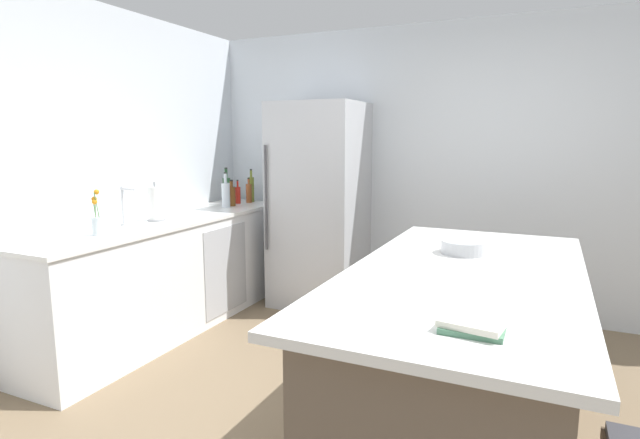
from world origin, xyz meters
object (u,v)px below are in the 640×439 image
(soda_bottle, at_px, (226,194))
(mixing_bowl, at_px, (464,247))
(paper_towel_roll, at_px, (155,204))
(vinegar_bottle, at_px, (249,193))
(whiskey_bottle, at_px, (232,196))
(refrigerator, at_px, (319,206))
(cookbook_stack, at_px, (473,324))
(hot_sauce_bottle, at_px, (238,195))
(sink_faucet, at_px, (124,205))
(flower_vase, at_px, (97,221))
(olive_oil_bottle, at_px, (251,189))
(kitchen_island, at_px, (461,357))
(wine_bottle, at_px, (227,190))

(soda_bottle, bearing_deg, mixing_bowl, -23.72)
(paper_towel_roll, bearing_deg, vinegar_bottle, 87.25)
(whiskey_bottle, height_order, soda_bottle, soda_bottle)
(vinegar_bottle, bearing_deg, soda_bottle, -91.38)
(refrigerator, xyz_separation_m, cookbook_stack, (1.76, -2.54, -0.00))
(hot_sauce_bottle, height_order, mixing_bowl, hot_sauce_bottle)
(cookbook_stack, bearing_deg, refrigerator, 124.67)
(refrigerator, relative_size, vinegar_bottle, 7.46)
(sink_faucet, xyz_separation_m, whiskey_bottle, (0.09, 1.27, -0.06))
(flower_vase, relative_size, whiskey_bottle, 1.24)
(soda_bottle, height_order, cookbook_stack, soda_bottle)
(refrigerator, relative_size, sink_faucet, 6.35)
(olive_oil_bottle, relative_size, hot_sauce_bottle, 1.41)
(whiskey_bottle, bearing_deg, kitchen_island, -31.90)
(kitchen_island, bearing_deg, paper_towel_roll, 167.80)
(refrigerator, xyz_separation_m, hot_sauce_bottle, (-0.88, -0.04, 0.07))
(refrigerator, height_order, hot_sauce_bottle, refrigerator)
(kitchen_island, distance_m, vinegar_bottle, 3.09)
(refrigerator, distance_m, flower_vase, 2.02)
(vinegar_bottle, bearing_deg, refrigerator, -4.55)
(paper_towel_roll, distance_m, vinegar_bottle, 1.27)
(paper_towel_roll, height_order, mixing_bowl, paper_towel_roll)
(flower_vase, relative_size, hot_sauce_bottle, 1.32)
(vinegar_bottle, bearing_deg, whiskey_bottle, -92.68)
(paper_towel_roll, bearing_deg, kitchen_island, -12.20)
(sink_faucet, bearing_deg, mixing_bowl, 2.83)
(mixing_bowl, bearing_deg, cookbook_stack, -79.75)
(olive_oil_bottle, bearing_deg, paper_towel_roll, -91.60)
(sink_faucet, bearing_deg, refrigerator, 58.21)
(vinegar_bottle, distance_m, hot_sauce_bottle, 0.12)
(paper_towel_roll, bearing_deg, whiskey_bottle, 87.23)
(paper_towel_roll, bearing_deg, flower_vase, -83.28)
(olive_oil_bottle, bearing_deg, hot_sauce_bottle, -101.70)
(flower_vase, height_order, soda_bottle, soda_bottle)
(whiskey_bottle, bearing_deg, mixing_bowl, -25.67)
(olive_oil_bottle, xyz_separation_m, mixing_bowl, (2.39, -1.52, -0.10))
(soda_bottle, bearing_deg, cookbook_stack, -40.62)
(sink_faucet, distance_m, hot_sauce_bottle, 1.45)
(sink_faucet, bearing_deg, whiskey_bottle, 86.06)
(kitchen_island, xyz_separation_m, mixing_bowl, (-0.07, 0.38, 0.50))
(flower_vase, bearing_deg, mixing_bowl, 11.65)
(flower_vase, bearing_deg, whiskey_bottle, 91.00)
(wine_bottle, bearing_deg, whiskey_bottle, -35.52)
(kitchen_island, bearing_deg, whiskey_bottle, 148.10)
(soda_bottle, bearing_deg, kitchen_island, -30.22)
(kitchen_island, height_order, paper_towel_roll, paper_towel_roll)
(refrigerator, distance_m, paper_towel_roll, 1.50)
(cookbook_stack, bearing_deg, wine_bottle, 138.42)
(vinegar_bottle, relative_size, whiskey_bottle, 1.00)
(whiskey_bottle, bearing_deg, paper_towel_roll, -92.77)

